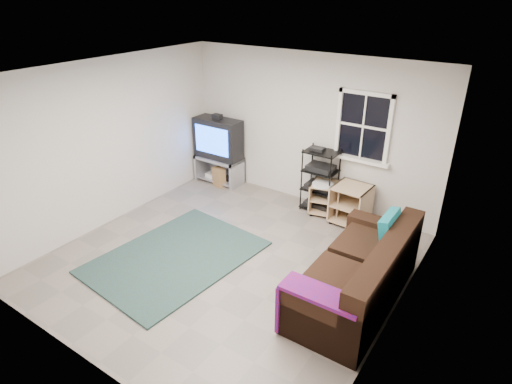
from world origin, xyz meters
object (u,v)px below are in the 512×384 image
Objects in this scene: side_table_right at (326,195)px; tv_unit at (219,145)px; av_rack at (320,184)px; sofa at (359,276)px; side_table_left at (352,203)px.

tv_unit is at bearing -179.78° from side_table_right.
av_rack is at bearing 170.44° from side_table_right.
av_rack is at bearing 0.90° from tv_unit.
tv_unit reaches higher than side_table_right.
tv_unit is 2.34m from side_table_right.
tv_unit is 1.23× the size of av_rack.
side_table_right is 0.28× the size of sofa.
av_rack reaches higher than sofa.
side_table_right is at bearing 172.17° from side_table_left.
sofa is (1.47, -1.89, -0.14)m from av_rack.
av_rack reaches higher than side_table_right.
side_table_right is 2.28m from sofa.
side_table_right is at bearing 0.22° from tv_unit.
av_rack is 2.40m from sofa.
side_table_left is at bearing 114.91° from sofa.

